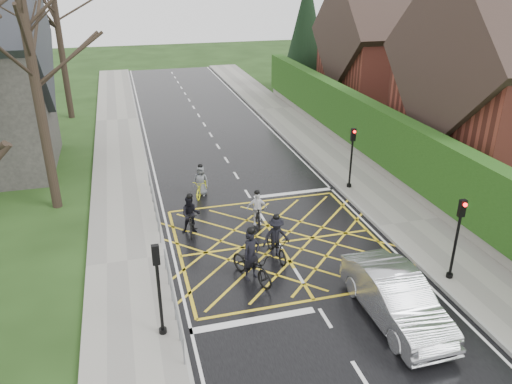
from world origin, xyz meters
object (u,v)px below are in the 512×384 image
cyclist_front (257,212)px  cyclist_rear (252,263)px  cyclist_back (191,218)px  car (396,298)px  cyclist_mid (276,241)px  cyclist_lead (201,185)px

cyclist_front → cyclist_rear: bearing=-100.1°
cyclist_back → car: bearing=-43.3°
cyclist_rear → cyclist_back: bearing=87.2°
cyclist_back → cyclist_front: bearing=9.6°
cyclist_front → cyclist_mid: bearing=-82.0°
cyclist_lead → car: bearing=-44.5°
cyclist_back → cyclist_mid: 4.00m
cyclist_rear → cyclist_lead: size_ratio=1.28×
cyclist_mid → cyclist_rear: bearing=-141.6°
cyclist_back → cyclist_front: size_ratio=1.11×
cyclist_mid → car: 5.24m
cyclist_rear → cyclist_front: bearing=47.7°
cyclist_mid → cyclist_front: cyclist_mid is taller
cyclist_rear → cyclist_mid: size_ratio=1.18×
car → cyclist_front: bearing=108.4°
cyclist_mid → cyclist_lead: 6.69m
cyclist_mid → cyclist_lead: (-1.83, 6.43, -0.10)m
cyclist_lead → cyclist_front: bearing=-39.6°
cyclist_back → car: size_ratio=0.39×
cyclist_rear → car: bearing=-65.6°
cyclist_back → cyclist_rear: bearing=-58.0°
cyclist_back → cyclist_front: (2.87, -0.05, -0.08)m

